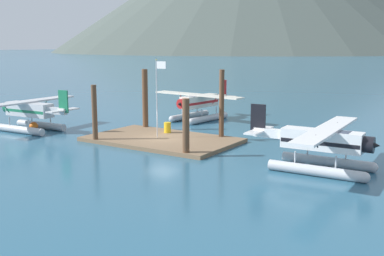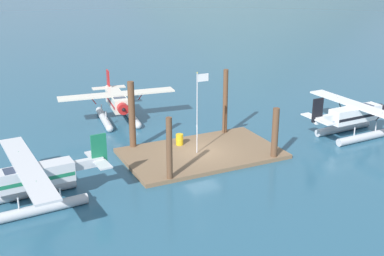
% 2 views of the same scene
% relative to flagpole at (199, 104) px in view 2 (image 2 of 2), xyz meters
% --- Properties ---
extents(ground_plane, '(1200.00, 1200.00, 0.00)m').
position_rel_flagpole_xyz_m(ground_plane, '(0.28, 0.05, -4.14)').
color(ground_plane, '#285670').
extents(dock_platform, '(11.67, 7.05, 0.30)m').
position_rel_flagpole_xyz_m(dock_platform, '(0.28, 0.05, -3.99)').
color(dock_platform, brown).
rests_on(dock_platform, ground).
extents(piling_near_left, '(0.40, 0.40, 4.56)m').
position_rel_flagpole_xyz_m(piling_near_left, '(-3.74, -3.23, -1.86)').
color(piling_near_left, brown).
rests_on(piling_near_left, ground).
extents(piling_near_right, '(0.48, 0.48, 4.02)m').
position_rel_flagpole_xyz_m(piling_near_right, '(4.70, -3.08, -2.14)').
color(piling_near_right, brown).
rests_on(piling_near_right, ground).
extents(piling_far_left, '(0.51, 0.51, 5.47)m').
position_rel_flagpole_xyz_m(piling_far_left, '(-4.01, 3.36, -1.41)').
color(piling_far_left, brown).
rests_on(piling_far_left, ground).
extents(piling_far_right, '(0.40, 0.40, 5.67)m').
position_rel_flagpole_xyz_m(piling_far_right, '(3.99, 3.09, -1.31)').
color(piling_far_right, brown).
rests_on(piling_far_right, ground).
extents(flagpole, '(0.95, 0.10, 6.20)m').
position_rel_flagpole_xyz_m(flagpole, '(0.00, 0.00, 0.00)').
color(flagpole, silver).
rests_on(flagpole, dock_platform).
extents(fuel_drum, '(0.62, 0.62, 0.88)m').
position_rel_flagpole_xyz_m(fuel_drum, '(-0.63, 2.07, -3.40)').
color(fuel_drum, gold).
rests_on(fuel_drum, dock_platform).
extents(mooring_buoy, '(0.80, 0.80, 0.80)m').
position_rel_flagpole_xyz_m(mooring_buoy, '(-12.12, -2.47, -3.74)').
color(mooring_buoy, orange).
rests_on(mooring_buoy, ground).
extents(seaplane_cream_bow_left, '(10.49, 7.95, 3.84)m').
position_rel_flagpole_xyz_m(seaplane_cream_bow_left, '(-2.93, 10.71, -2.57)').
color(seaplane_cream_bow_left, '#B7BABF').
rests_on(seaplane_cream_bow_left, ground).
extents(seaplane_silver_port_aft, '(7.97, 10.47, 3.84)m').
position_rel_flagpole_xyz_m(seaplane_silver_port_aft, '(-12.36, -2.65, -2.57)').
color(seaplane_silver_port_aft, '#B7BABF').
rests_on(seaplane_silver_port_aft, ground).
extents(seaplane_white_stbd_aft, '(7.98, 10.45, 3.84)m').
position_rel_flagpole_xyz_m(seaplane_white_stbd_aft, '(13.68, -1.69, -2.57)').
color(seaplane_white_stbd_aft, '#B7BABF').
rests_on(seaplane_white_stbd_aft, ground).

